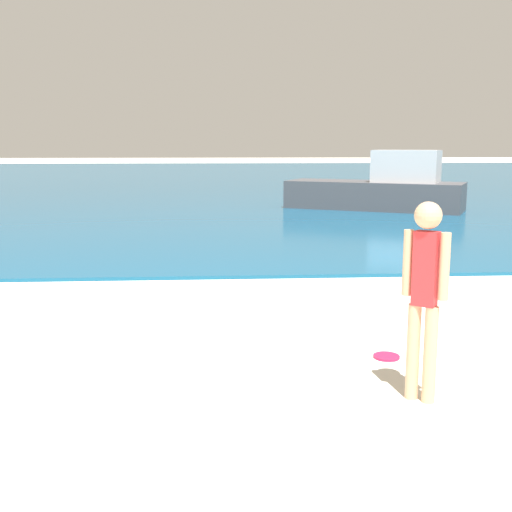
{
  "coord_description": "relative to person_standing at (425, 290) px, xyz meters",
  "views": [
    {
      "loc": [
        0.13,
        0.95,
        2.18
      ],
      "look_at": [
        0.56,
        7.72,
        0.97
      ],
      "focal_mm": 44.12,
      "sensor_mm": 36.0,
      "label": 1
    }
  ],
  "objects": [
    {
      "name": "water",
      "position": [
        -1.86,
        35.0,
        -0.95
      ],
      "size": [
        160.0,
        60.0,
        0.06
      ],
      "primitive_type": "cube",
      "color": "#14567F",
      "rests_on": "ground"
    },
    {
      "name": "frisbee",
      "position": [
        0.01,
        1.09,
        -0.96
      ],
      "size": [
        0.27,
        0.27,
        0.03
      ],
      "primitive_type": "cylinder",
      "color": "#E51E4C",
      "rests_on": "ground"
    },
    {
      "name": "boat_near",
      "position": [
        3.63,
        15.2,
        -0.25
      ],
      "size": [
        5.85,
        4.21,
        1.92
      ],
      "rotation": [
        0.0,
        0.0,
        2.66
      ],
      "color": "#4C4C51",
      "rests_on": "water"
    },
    {
      "name": "person_standing",
      "position": [
        0.0,
        0.0,
        0.0
      ],
      "size": [
        0.33,
        0.27,
        1.72
      ],
      "rotation": [
        0.0,
        0.0,
        5.62
      ],
      "color": "#DDAD84",
      "rests_on": "ground"
    }
  ]
}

